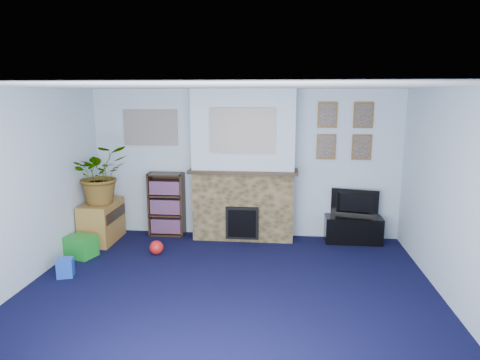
# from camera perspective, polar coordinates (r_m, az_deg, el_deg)

# --- Properties ---
(floor) EXTENTS (5.00, 4.50, 0.01)m
(floor) POSITION_cam_1_polar(r_m,az_deg,el_deg) (5.21, -1.72, -15.10)
(floor) COLOR black
(floor) RESTS_ON ground
(ceiling) EXTENTS (5.00, 4.50, 0.01)m
(ceiling) POSITION_cam_1_polar(r_m,az_deg,el_deg) (4.66, -1.90, 12.35)
(ceiling) COLOR white
(ceiling) RESTS_ON wall_back
(wall_back) EXTENTS (5.00, 0.04, 2.40)m
(wall_back) POSITION_cam_1_polar(r_m,az_deg,el_deg) (6.99, 0.62, 2.16)
(wall_back) COLOR silver
(wall_back) RESTS_ON ground
(wall_front) EXTENTS (5.00, 0.04, 2.40)m
(wall_front) POSITION_cam_1_polar(r_m,az_deg,el_deg) (2.69, -8.27, -13.40)
(wall_front) COLOR silver
(wall_front) RESTS_ON ground
(wall_left) EXTENTS (0.04, 4.50, 2.40)m
(wall_left) POSITION_cam_1_polar(r_m,az_deg,el_deg) (5.68, -27.66, -1.31)
(wall_left) COLOR silver
(wall_left) RESTS_ON ground
(wall_right) EXTENTS (0.04, 4.50, 2.40)m
(wall_right) POSITION_cam_1_polar(r_m,az_deg,el_deg) (5.11, 27.24, -2.58)
(wall_right) COLOR silver
(wall_right) RESTS_ON ground
(chimney_breast) EXTENTS (1.72, 0.50, 2.40)m
(chimney_breast) POSITION_cam_1_polar(r_m,az_deg,el_deg) (6.79, 0.47, 1.75)
(chimney_breast) COLOR brown
(chimney_breast) RESTS_ON ground
(collage_main) EXTENTS (1.00, 0.03, 0.68)m
(collage_main) POSITION_cam_1_polar(r_m,az_deg,el_deg) (6.50, 0.30, 6.63)
(collage_main) COLOR gray
(collage_main) RESTS_ON chimney_breast
(collage_left) EXTENTS (0.90, 0.03, 0.58)m
(collage_left) POSITION_cam_1_polar(r_m,az_deg,el_deg) (7.21, -11.84, 6.85)
(collage_left) COLOR gray
(collage_left) RESTS_ON wall_back
(portrait_tl) EXTENTS (0.30, 0.03, 0.40)m
(portrait_tl) POSITION_cam_1_polar(r_m,az_deg,el_deg) (6.89, 11.58, 8.50)
(portrait_tl) COLOR brown
(portrait_tl) RESTS_ON wall_back
(portrait_tr) EXTENTS (0.30, 0.03, 0.40)m
(portrait_tr) POSITION_cam_1_polar(r_m,az_deg,el_deg) (6.96, 16.13, 8.31)
(portrait_tr) COLOR brown
(portrait_tr) RESTS_ON wall_back
(portrait_bl) EXTENTS (0.30, 0.03, 0.40)m
(portrait_bl) POSITION_cam_1_polar(r_m,az_deg,el_deg) (6.93, 11.41, 4.37)
(portrait_bl) COLOR brown
(portrait_bl) RESTS_ON wall_back
(portrait_br) EXTENTS (0.30, 0.03, 0.40)m
(portrait_br) POSITION_cam_1_polar(r_m,az_deg,el_deg) (7.00, 15.90, 4.23)
(portrait_br) COLOR brown
(portrait_br) RESTS_ON wall_back
(tv_stand) EXTENTS (0.88, 0.37, 0.42)m
(tv_stand) POSITION_cam_1_polar(r_m,az_deg,el_deg) (7.06, 14.85, -6.26)
(tv_stand) COLOR black
(tv_stand) RESTS_ON ground
(television) EXTENTS (0.74, 0.26, 0.42)m
(television) POSITION_cam_1_polar(r_m,az_deg,el_deg) (6.97, 14.99, -3.04)
(television) COLOR black
(television) RESTS_ON tv_stand
(bookshelf) EXTENTS (0.58, 0.28, 1.05)m
(bookshelf) POSITION_cam_1_polar(r_m,az_deg,el_deg) (7.22, -9.73, -3.37)
(bookshelf) COLOR black
(bookshelf) RESTS_ON ground
(sideboard) EXTENTS (0.46, 0.82, 0.64)m
(sideboard) POSITION_cam_1_polar(r_m,az_deg,el_deg) (7.20, -17.94, -5.06)
(sideboard) COLOR olive
(sideboard) RESTS_ON ground
(potted_plant) EXTENTS (1.09, 1.07, 0.92)m
(potted_plant) POSITION_cam_1_polar(r_m,az_deg,el_deg) (6.97, -18.10, 0.74)
(potted_plant) COLOR #26661E
(potted_plant) RESTS_ON sideboard
(mantel_clock) EXTENTS (0.10, 0.06, 0.14)m
(mantel_clock) POSITION_cam_1_polar(r_m,az_deg,el_deg) (6.74, 0.24, 1.99)
(mantel_clock) COLOR gold
(mantel_clock) RESTS_ON chimney_breast
(mantel_candle) EXTENTS (0.05, 0.05, 0.16)m
(mantel_candle) POSITION_cam_1_polar(r_m,az_deg,el_deg) (6.71, 3.35, 2.02)
(mantel_candle) COLOR #B2BFC6
(mantel_candle) RESTS_ON chimney_breast
(mantel_teddy) EXTENTS (0.13, 0.13, 0.13)m
(mantel_teddy) POSITION_cam_1_polar(r_m,az_deg,el_deg) (6.80, -3.87, 2.02)
(mantel_teddy) COLOR slate
(mantel_teddy) RESTS_ON chimney_breast
(mantel_can) EXTENTS (0.06, 0.06, 0.12)m
(mantel_can) POSITION_cam_1_polar(r_m,az_deg,el_deg) (6.71, 6.12, 1.80)
(mantel_can) COLOR blue
(mantel_can) RESTS_ON chimney_breast
(green_crate) EXTENTS (0.46, 0.41, 0.31)m
(green_crate) POSITION_cam_1_polar(r_m,az_deg,el_deg) (6.68, -20.41, -8.41)
(green_crate) COLOR #198C26
(green_crate) RESTS_ON ground
(toy_ball) EXTENTS (0.21, 0.21, 0.21)m
(toy_ball) POSITION_cam_1_polar(r_m,az_deg,el_deg) (6.49, -11.07, -8.92)
(toy_ball) COLOR red
(toy_ball) RESTS_ON ground
(toy_block) EXTENTS (0.25, 0.25, 0.24)m
(toy_block) POSITION_cam_1_polar(r_m,az_deg,el_deg) (6.08, -22.25, -10.84)
(toy_block) COLOR blue
(toy_block) RESTS_ON ground
(toy_tube) EXTENTS (0.29, 0.13, 0.16)m
(toy_tube) POSITION_cam_1_polar(r_m,az_deg,el_deg) (6.78, -20.37, -8.75)
(toy_tube) COLOR red
(toy_tube) RESTS_ON ground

